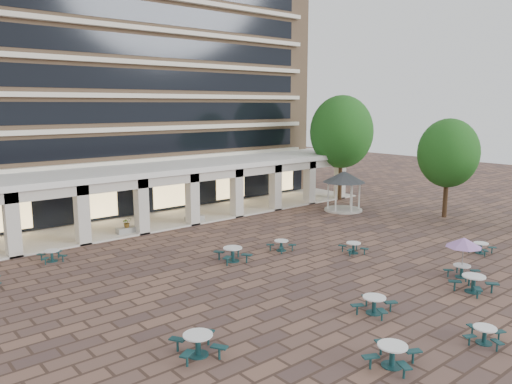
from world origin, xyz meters
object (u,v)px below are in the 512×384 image
picnic_table_2 (485,334)px  picnic_table_1 (392,353)px  planter_right (194,216)px  picnic_table_0 (198,343)px  planter_left (127,228)px  gazebo (344,181)px

picnic_table_2 → picnic_table_1: bearing=142.2°
picnic_table_1 → picnic_table_2: picnic_table_1 is taller
picnic_table_1 → planter_right: 23.57m
picnic_table_2 → picnic_table_0: bearing=124.1°
planter_left → gazebo: bearing=-14.3°
gazebo → planter_right: 13.20m
planter_right → planter_left: bearing=180.0°
planter_right → gazebo: bearing=-20.4°
gazebo → planter_right: (-12.22, 4.53, -2.08)m
picnic_table_0 → picnic_table_1: size_ratio=1.01×
picnic_table_0 → gazebo: 27.02m
picnic_table_1 → picnic_table_0: bearing=115.1°
picnic_table_1 → planter_right: bearing=55.3°
picnic_table_2 → gazebo: bearing=32.1°
picnic_table_0 → gazebo: gazebo is taller
picnic_table_2 → planter_right: bearing=63.4°
picnic_table_1 → gazebo: 26.16m
picnic_table_2 → planter_right: planter_right is taller
picnic_table_2 → planter_right: (2.39, 23.90, 0.09)m
picnic_table_2 → planter_left: 24.12m
gazebo → planter_left: gazebo is taller
picnic_table_0 → planter_left: bearing=87.4°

